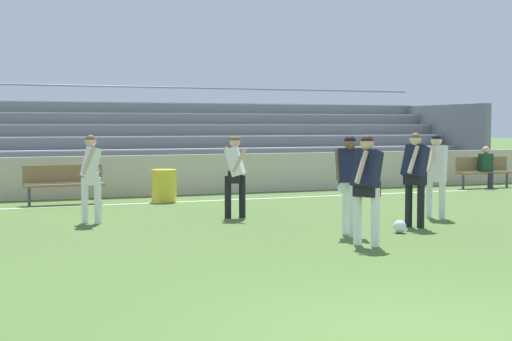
# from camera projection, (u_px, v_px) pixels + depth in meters

# --- Properties ---
(ground_plane) EXTENTS (160.00, 160.00, 0.00)m
(ground_plane) POSITION_uv_depth(u_px,v_px,m) (418.00, 334.00, 6.70)
(ground_plane) COLOR #4C6B30
(field_line_sideline) EXTENTS (44.00, 0.12, 0.01)m
(field_line_sideline) POSITION_uv_depth(u_px,v_px,m) (120.00, 204.00, 17.61)
(field_line_sideline) COLOR white
(field_line_sideline) RESTS_ON ground
(sideline_wall) EXTENTS (48.00, 0.16, 1.04)m
(sideline_wall) POSITION_uv_depth(u_px,v_px,m) (104.00, 177.00, 19.27)
(sideline_wall) COLOR beige
(sideline_wall) RESTS_ON ground
(bleacher_stand) EXTENTS (21.68, 5.03, 3.10)m
(bleacher_stand) POSITION_uv_depth(u_px,v_px,m) (144.00, 141.00, 22.88)
(bleacher_stand) COLOR #B2B2B7
(bleacher_stand) RESTS_ON ground
(bench_near_wall_gap) EXTENTS (1.80, 0.40, 0.90)m
(bench_near_wall_gap) POSITION_uv_depth(u_px,v_px,m) (484.00, 169.00, 22.14)
(bench_near_wall_gap) COLOR olive
(bench_near_wall_gap) RESTS_ON ground
(bench_far_right) EXTENTS (1.80, 0.40, 0.90)m
(bench_far_right) POSITION_uv_depth(u_px,v_px,m) (64.00, 181.00, 17.59)
(bench_far_right) COLOR olive
(bench_far_right) RESTS_ON ground
(trash_bin) EXTENTS (0.59, 0.59, 0.77)m
(trash_bin) POSITION_uv_depth(u_px,v_px,m) (164.00, 186.00, 18.19)
(trash_bin) COLOR yellow
(trash_bin) RESTS_ON ground
(spectator_seated) EXTENTS (0.36, 0.42, 1.21)m
(spectator_seated) POSITION_uv_depth(u_px,v_px,m) (487.00, 164.00, 22.03)
(spectator_seated) COLOR #2D2D38
(spectator_seated) RESTS_ON ground
(player_dark_deep_cover) EXTENTS (0.57, 0.50, 1.65)m
(player_dark_deep_cover) POSITION_uv_depth(u_px,v_px,m) (350.00, 176.00, 12.54)
(player_dark_deep_cover) COLOR white
(player_dark_deep_cover) RESTS_ON ground
(player_dark_pressing_high) EXTENTS (0.64, 0.50, 1.67)m
(player_dark_pressing_high) POSITION_uv_depth(u_px,v_px,m) (367.00, 180.00, 11.51)
(player_dark_pressing_high) COLOR white
(player_dark_pressing_high) RESTS_ON ground
(player_white_on_ball) EXTENTS (0.52, 0.62, 1.61)m
(player_white_on_ball) POSITION_uv_depth(u_px,v_px,m) (235.00, 169.00, 15.00)
(player_white_on_ball) COLOR black
(player_white_on_ball) RESTS_ON ground
(player_dark_dropping_back) EXTENTS (0.59, 0.50, 1.69)m
(player_dark_dropping_back) POSITION_uv_depth(u_px,v_px,m) (415.00, 171.00, 13.59)
(player_dark_dropping_back) COLOR black
(player_dark_dropping_back) RESTS_ON ground
(player_white_overlapping) EXTENTS (0.67, 0.48, 1.64)m
(player_white_overlapping) POSITION_uv_depth(u_px,v_px,m) (436.00, 169.00, 14.93)
(player_white_overlapping) COLOR white
(player_white_overlapping) RESTS_ON ground
(player_white_wide_left) EXTENTS (0.41, 0.44, 1.64)m
(player_white_wide_left) POSITION_uv_depth(u_px,v_px,m) (91.00, 171.00, 14.14)
(player_white_wide_left) COLOR white
(player_white_wide_left) RESTS_ON ground
(soccer_ball) EXTENTS (0.22, 0.22, 0.22)m
(soccer_ball) POSITION_uv_depth(u_px,v_px,m) (400.00, 227.00, 12.92)
(soccer_ball) COLOR white
(soccer_ball) RESTS_ON ground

